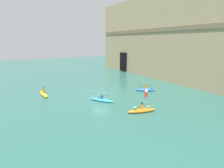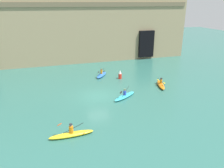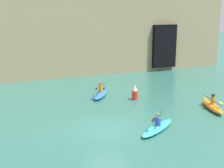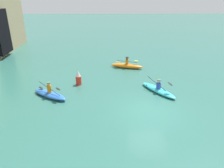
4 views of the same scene
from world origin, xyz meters
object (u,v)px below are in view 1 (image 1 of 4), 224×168
at_px(kayak_yellow, 44,94).
at_px(marker_buoy, 146,93).
at_px(kayak_orange, 142,110).
at_px(kayak_blue, 145,89).
at_px(kayak_cyan, 102,100).

relative_size(kayak_yellow, marker_buoy, 2.92).
relative_size(kayak_orange, marker_buoy, 2.67).
distance_m(kayak_orange, kayak_blue, 8.77).
xyz_separation_m(kayak_cyan, kayak_orange, (5.60, 1.91, 0.05)).
height_order(kayak_cyan, kayak_yellow, kayak_yellow).
xyz_separation_m(kayak_cyan, marker_buoy, (1.62, 6.27, 0.36)).
bearing_deg(kayak_yellow, kayak_blue, -115.01).
height_order(kayak_orange, kayak_blue, kayak_blue).
bearing_deg(kayak_cyan, kayak_blue, -118.42).
relative_size(kayak_cyan, marker_buoy, 2.71).
height_order(kayak_blue, marker_buoy, marker_buoy).
distance_m(kayak_orange, kayak_yellow, 14.55).
relative_size(kayak_orange, kayak_blue, 1.09).
bearing_deg(kayak_cyan, kayak_orange, 166.33).
bearing_deg(kayak_yellow, kayak_orange, -149.07).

